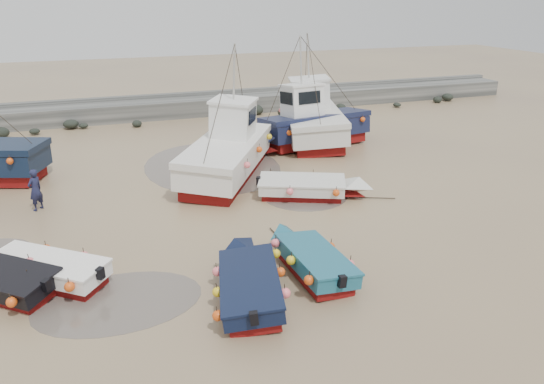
{
  "coord_description": "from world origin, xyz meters",
  "views": [
    {
      "loc": [
        -4.1,
        -16.1,
        8.52
      ],
      "look_at": [
        2.21,
        1.54,
        1.4
      ],
      "focal_mm": 35.0,
      "sensor_mm": 36.0,
      "label": 1
    }
  ],
  "objects_px": {
    "cabin_boat_1": "(229,148)",
    "dinghy_0": "(39,265)",
    "dinghy_2": "(309,256)",
    "dinghy_1": "(251,278)",
    "person": "(39,210)",
    "cabin_boat_3": "(313,117)",
    "dinghy_5": "(310,185)",
    "cabin_boat_2": "(307,124)"
  },
  "relations": [
    {
      "from": "dinghy_0",
      "to": "dinghy_5",
      "type": "relative_size",
      "value": 0.89
    },
    {
      "from": "cabin_boat_2",
      "to": "dinghy_1",
      "type": "bearing_deg",
      "value": 142.0
    },
    {
      "from": "dinghy_1",
      "to": "dinghy_5",
      "type": "distance_m",
      "value": 8.34
    },
    {
      "from": "dinghy_0",
      "to": "dinghy_5",
      "type": "xyz_separation_m",
      "value": [
        10.85,
        3.8,
        0.0
      ]
    },
    {
      "from": "cabin_boat_1",
      "to": "person",
      "type": "height_order",
      "value": "cabin_boat_1"
    },
    {
      "from": "cabin_boat_2",
      "to": "person",
      "type": "xyz_separation_m",
      "value": [
        -14.27,
        -4.99,
        -1.36
      ]
    },
    {
      "from": "dinghy_0",
      "to": "dinghy_1",
      "type": "xyz_separation_m",
      "value": [
        5.98,
        -2.97,
        0.0
      ]
    },
    {
      "from": "cabin_boat_3",
      "to": "person",
      "type": "bearing_deg",
      "value": -140.45
    },
    {
      "from": "dinghy_5",
      "to": "cabin_boat_3",
      "type": "xyz_separation_m",
      "value": [
        4.09,
        9.1,
        0.77
      ]
    },
    {
      "from": "cabin_boat_3",
      "to": "dinghy_5",
      "type": "bearing_deg",
      "value": -98.04
    },
    {
      "from": "dinghy_5",
      "to": "dinghy_1",
      "type": "bearing_deg",
      "value": -11.72
    },
    {
      "from": "dinghy_1",
      "to": "cabin_boat_1",
      "type": "relative_size",
      "value": 0.59
    },
    {
      "from": "dinghy_2",
      "to": "cabin_boat_2",
      "type": "distance_m",
      "value": 14.69
    },
    {
      "from": "dinghy_2",
      "to": "person",
      "type": "distance_m",
      "value": 12.09
    },
    {
      "from": "cabin_boat_1",
      "to": "dinghy_0",
      "type": "bearing_deg",
      "value": -105.18
    },
    {
      "from": "dinghy_2",
      "to": "cabin_boat_1",
      "type": "height_order",
      "value": "cabin_boat_1"
    },
    {
      "from": "dinghy_0",
      "to": "dinghy_5",
      "type": "height_order",
      "value": "same"
    },
    {
      "from": "dinghy_0",
      "to": "cabin_boat_3",
      "type": "relative_size",
      "value": 0.48
    },
    {
      "from": "dinghy_2",
      "to": "cabin_boat_1",
      "type": "xyz_separation_m",
      "value": [
        0.19,
        10.34,
        0.75
      ]
    },
    {
      "from": "cabin_boat_2",
      "to": "cabin_boat_3",
      "type": "relative_size",
      "value": 0.89
    },
    {
      "from": "dinghy_5",
      "to": "person",
      "type": "distance_m",
      "value": 11.51
    },
    {
      "from": "person",
      "to": "dinghy_0",
      "type": "bearing_deg",
      "value": 49.08
    },
    {
      "from": "cabin_boat_3",
      "to": "person",
      "type": "relative_size",
      "value": 6.07
    },
    {
      "from": "dinghy_0",
      "to": "dinghy_1",
      "type": "height_order",
      "value": "same"
    },
    {
      "from": "dinghy_1",
      "to": "person",
      "type": "xyz_separation_m",
      "value": [
        -6.36,
        9.25,
        -0.55
      ]
    },
    {
      "from": "dinghy_1",
      "to": "cabin_boat_2",
      "type": "bearing_deg",
      "value": 74.68
    },
    {
      "from": "dinghy_0",
      "to": "dinghy_2",
      "type": "xyz_separation_m",
      "value": [
        8.17,
        -2.25,
        0.01
      ]
    },
    {
      "from": "dinghy_2",
      "to": "cabin_boat_3",
      "type": "height_order",
      "value": "cabin_boat_3"
    },
    {
      "from": "person",
      "to": "dinghy_1",
      "type": "bearing_deg",
      "value": 80.12
    },
    {
      "from": "cabin_boat_2",
      "to": "cabin_boat_1",
      "type": "bearing_deg",
      "value": 110.88
    },
    {
      "from": "dinghy_0",
      "to": "cabin_boat_1",
      "type": "relative_size",
      "value": 0.5
    },
    {
      "from": "cabin_boat_3",
      "to": "person",
      "type": "distance_m",
      "value": 16.74
    },
    {
      "from": "dinghy_0",
      "to": "cabin_boat_3",
      "type": "xyz_separation_m",
      "value": [
        14.94,
        12.9,
        0.77
      ]
    },
    {
      "from": "dinghy_0",
      "to": "person",
      "type": "height_order",
      "value": "dinghy_0"
    },
    {
      "from": "dinghy_0",
      "to": "person",
      "type": "xyz_separation_m",
      "value": [
        -0.38,
        6.28,
        -0.55
      ]
    },
    {
      "from": "person",
      "to": "cabin_boat_3",
      "type": "bearing_deg",
      "value": 158.97
    },
    {
      "from": "dinghy_0",
      "to": "cabin_boat_1",
      "type": "height_order",
      "value": "cabin_boat_1"
    },
    {
      "from": "cabin_boat_2",
      "to": "person",
      "type": "height_order",
      "value": "cabin_boat_2"
    },
    {
      "from": "dinghy_2",
      "to": "person",
      "type": "relative_size",
      "value": 3.18
    },
    {
      "from": "cabin_boat_2",
      "to": "person",
      "type": "bearing_deg",
      "value": 100.32
    },
    {
      "from": "dinghy_5",
      "to": "cabin_boat_1",
      "type": "distance_m",
      "value": 5.02
    },
    {
      "from": "dinghy_2",
      "to": "cabin_boat_2",
      "type": "height_order",
      "value": "cabin_boat_2"
    }
  ]
}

